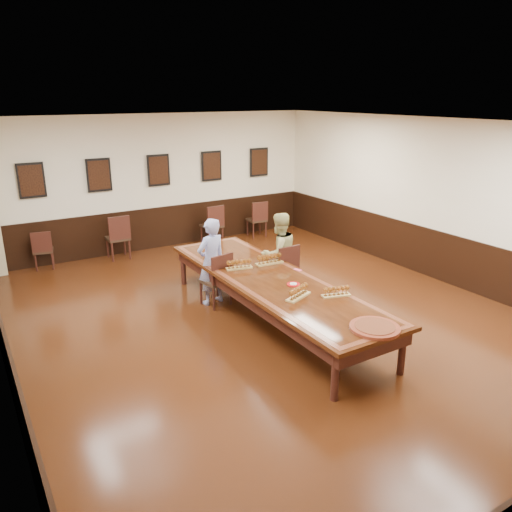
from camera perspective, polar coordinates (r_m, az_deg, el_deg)
floor at (r=8.46m, az=1.78°, el=-7.42°), size 8.00×10.00×0.02m
ceiling at (r=7.65m, az=2.02°, el=14.91°), size 8.00×10.00×0.02m
wall_back at (r=12.31m, az=-11.11°, el=8.26°), size 8.00×0.02×3.20m
wall_right at (r=10.59m, az=20.47°, el=5.89°), size 0.02×10.00×3.20m
chair_man at (r=8.91m, az=-4.67°, el=-2.60°), size 0.55×0.58×0.99m
chair_woman at (r=9.36m, az=3.00°, el=-1.52°), size 0.49×0.53×0.99m
spare_chair_a at (r=11.71m, az=-23.15°, el=0.72°), size 0.48×0.51×0.86m
spare_chair_b at (r=11.83m, az=-15.55°, el=2.15°), size 0.49×0.53×1.03m
spare_chair_c at (r=12.58m, az=-5.08°, el=3.63°), size 0.50×0.54×1.01m
spare_chair_d at (r=13.22m, az=0.07°, el=4.30°), size 0.49×0.53×0.96m
person_man at (r=8.89m, az=-5.13°, el=-0.64°), size 0.64×0.48×1.58m
person_woman at (r=9.35m, az=2.64°, el=0.28°), size 0.80×0.63×1.56m
pink_phone at (r=8.57m, az=4.78°, el=-1.59°), size 0.11×0.16×0.01m
wainscoting at (r=8.26m, az=1.81°, el=-4.22°), size 8.00×10.00×1.00m
conference_table at (r=8.21m, az=1.82°, el=-3.51°), size 1.40×5.00×0.76m
posters at (r=12.20m, az=-11.07°, el=9.60°), size 6.14×0.04×0.74m
flight_a at (r=8.58m, az=-1.94°, el=-0.98°), size 0.48×0.24×0.17m
flight_b at (r=8.82m, az=1.54°, el=-0.39°), size 0.51×0.18×0.19m
flight_c at (r=7.41m, az=4.88°, el=-4.17°), size 0.51×0.32×0.18m
flight_d at (r=7.53m, az=9.16°, el=-4.05°), size 0.46×0.25×0.16m
red_plate_grp at (r=7.91m, az=4.30°, el=-3.25°), size 0.21×0.21×0.03m
carved_platter at (r=6.63m, az=13.42°, el=-7.98°), size 0.80×0.80×0.05m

